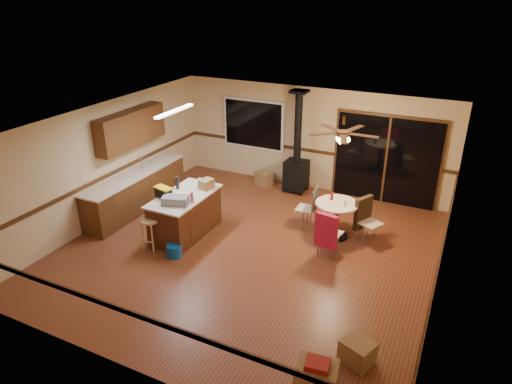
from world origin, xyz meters
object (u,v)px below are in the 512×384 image
Objects in this scene: chair_near at (327,231)px; wood_stove at (297,165)px; blue_bucket at (174,251)px; dining_table at (336,214)px; kitchen_island at (185,215)px; box_corner_a at (316,378)px; bar_stool at (151,234)px; chair_right at (364,213)px; toolbox_grey at (175,200)px; toolbox_black at (163,193)px; box_under_window at (265,178)px; box_corner_b at (357,352)px; chair_left at (311,204)px.

wood_stove is at bearing 121.80° from chair_near.
dining_table is (2.59, 2.12, 0.41)m from blue_bucket.
kitchen_island is 4.71m from box_corner_a.
bar_stool is (-0.28, -0.81, -0.12)m from kitchen_island.
wood_stove reaches higher than bar_stool.
wood_stove is 3.60× the size of chair_right.
kitchen_island is at bearing -157.66° from chair_right.
box_corner_a is at bearing -76.51° from dining_table.
toolbox_grey is 0.42m from toolbox_black.
chair_right is (3.69, 2.21, 0.27)m from bar_stool.
bar_stool is at bearing -85.78° from toolbox_black.
box_under_window is at bearing 88.34° from blue_bucket.
wood_stove reaches higher than blue_bucket.
toolbox_black is 0.65× the size of box_corner_a.
box_corner_a is 0.81m from box_corner_b.
box_corner_b is at bearing -53.37° from box_under_window.
toolbox_black is 4.11m from chair_right.
wood_stove is 4.72× the size of box_corner_a.
box_corner_b is at bearing -21.13° from toolbox_black.
dining_table is 3.54m from box_corner_b.
bar_stool reaches higher than box_corner_a.
chair_left is 3.90m from box_corner_b.
toolbox_black is (-1.62, -3.31, 0.27)m from wood_stove.
wood_stove reaches higher than box_under_window.
blue_bucket is at bearing -71.54° from kitchen_island.
chair_left is (2.28, 1.37, 0.14)m from kitchen_island.
bar_stool is (-0.35, -0.40, -0.65)m from toolbox_grey.
toolbox_black is at bearing 135.36° from blue_bucket.
blue_bucket is 3.38m from dining_table.
box_corner_a is (0.89, -3.12, -0.39)m from chair_near.
wood_stove is 3.68m from toolbox_grey.
toolbox_grey is 1.18× the size of box_corner_b.
kitchen_island is 2.55× the size of bar_stool.
dining_table is at bearing 103.49° from box_corner_a.
dining_table reaches higher than bar_stool.
toolbox_grey is at bearing -109.55° from wood_stove.
kitchen_island is 3.92× the size of box_corner_b.
toolbox_grey is 0.94× the size of box_corner_a.
kitchen_island is 4.65m from box_corner_b.
box_under_window is (-2.55, 2.71, -0.42)m from chair_near.
chair_left is 2.59m from box_under_window.
kitchen_island is at bearing 154.48° from box_corner_b.
chair_left is 1.17× the size of box_under_window.
chair_right reaches higher than dining_table.
box_corner_a is (0.42, -4.13, -0.39)m from chair_right.
chair_left reaches higher than box_corner_b.
chair_near is at bearing -46.75° from box_under_window.
wood_stove is 3.13m from chair_near.
wood_stove is 7.21× the size of toolbox_black.
bar_stool is (-1.58, -3.86, -0.40)m from wood_stove.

